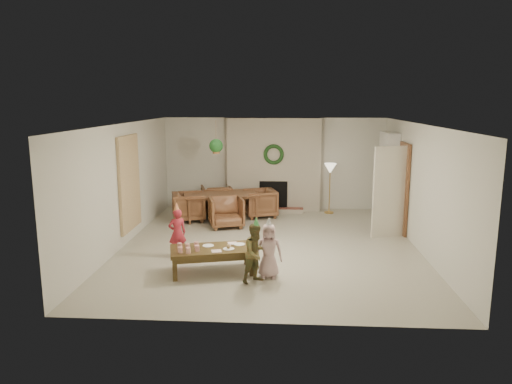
# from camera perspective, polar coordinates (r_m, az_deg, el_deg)

# --- Properties ---
(floor) EXTENTS (7.00, 7.00, 0.00)m
(floor) POSITION_cam_1_polar(r_m,az_deg,el_deg) (9.90, 1.60, -6.44)
(floor) COLOR #B7B29E
(floor) RESTS_ON ground
(ceiling) EXTENTS (7.00, 7.00, 0.00)m
(ceiling) POSITION_cam_1_polar(r_m,az_deg,el_deg) (9.46, 1.68, 8.17)
(ceiling) COLOR white
(ceiling) RESTS_ON wall_back
(wall_back) EXTENTS (7.00, 0.00, 7.00)m
(wall_back) POSITION_cam_1_polar(r_m,az_deg,el_deg) (13.06, 2.17, 3.43)
(wall_back) COLOR silver
(wall_back) RESTS_ON floor
(wall_front) EXTENTS (7.00, 0.00, 7.00)m
(wall_front) POSITION_cam_1_polar(r_m,az_deg,el_deg) (6.19, 0.51, -5.08)
(wall_front) COLOR silver
(wall_front) RESTS_ON floor
(wall_left) EXTENTS (0.00, 7.00, 7.00)m
(wall_left) POSITION_cam_1_polar(r_m,az_deg,el_deg) (10.15, -15.54, 0.86)
(wall_left) COLOR silver
(wall_left) RESTS_ON floor
(wall_right) EXTENTS (0.00, 7.00, 7.00)m
(wall_right) POSITION_cam_1_polar(r_m,az_deg,el_deg) (9.96, 19.15, 0.47)
(wall_right) COLOR silver
(wall_right) RESTS_ON floor
(fireplace_mass) EXTENTS (2.50, 0.40, 2.50)m
(fireplace_mass) POSITION_cam_1_polar(r_m,az_deg,el_deg) (12.86, 2.15, 3.31)
(fireplace_mass) COLOR #4C1F14
(fireplace_mass) RESTS_ON floor
(fireplace_hearth) EXTENTS (1.60, 0.30, 0.12)m
(fireplace_hearth) POSITION_cam_1_polar(r_m,az_deg,el_deg) (12.73, 2.07, -2.21)
(fireplace_hearth) COLOR maroon
(fireplace_hearth) RESTS_ON floor
(fireplace_firebox) EXTENTS (0.75, 0.12, 0.75)m
(fireplace_firebox) POSITION_cam_1_polar(r_m,az_deg,el_deg) (12.81, 2.10, -0.34)
(fireplace_firebox) COLOR black
(fireplace_firebox) RESTS_ON floor
(fireplace_wreath) EXTENTS (0.54, 0.10, 0.54)m
(fireplace_wreath) POSITION_cam_1_polar(r_m,az_deg,el_deg) (12.60, 2.13, 4.53)
(fireplace_wreath) COLOR #163C16
(fireplace_wreath) RESTS_ON fireplace_mass
(floor_lamp_base) EXTENTS (0.25, 0.25, 0.03)m
(floor_lamp_base) POSITION_cam_1_polar(r_m,az_deg,el_deg) (12.84, 8.75, -2.43)
(floor_lamp_base) COLOR gold
(floor_lamp_base) RESTS_ON floor
(floor_lamp_post) EXTENTS (0.03, 0.03, 1.20)m
(floor_lamp_post) POSITION_cam_1_polar(r_m,az_deg,el_deg) (12.71, 8.83, 0.24)
(floor_lamp_post) COLOR gold
(floor_lamp_post) RESTS_ON floor
(floor_lamp_shade) EXTENTS (0.32, 0.32, 0.27)m
(floor_lamp_shade) POSITION_cam_1_polar(r_m,az_deg,el_deg) (12.62, 8.91, 2.82)
(floor_lamp_shade) COLOR beige
(floor_lamp_shade) RESTS_ON floor_lamp_post
(bookshelf_carcass) EXTENTS (0.30, 1.00, 2.20)m
(bookshelf_carcass) POSITION_cam_1_polar(r_m,az_deg,el_deg) (12.15, 15.53, 1.76)
(bookshelf_carcass) COLOR white
(bookshelf_carcass) RESTS_ON floor
(bookshelf_shelf_a) EXTENTS (0.30, 0.92, 0.03)m
(bookshelf_shelf_a) POSITION_cam_1_polar(r_m,az_deg,el_deg) (12.27, 15.29, -1.24)
(bookshelf_shelf_a) COLOR white
(bookshelf_shelf_a) RESTS_ON bookshelf_carcass
(bookshelf_shelf_b) EXTENTS (0.30, 0.92, 0.03)m
(bookshelf_shelf_b) POSITION_cam_1_polar(r_m,az_deg,el_deg) (12.19, 15.38, 0.60)
(bookshelf_shelf_b) COLOR white
(bookshelf_shelf_b) RESTS_ON bookshelf_carcass
(bookshelf_shelf_c) EXTENTS (0.30, 0.92, 0.03)m
(bookshelf_shelf_c) POSITION_cam_1_polar(r_m,az_deg,el_deg) (12.13, 15.48, 2.46)
(bookshelf_shelf_c) COLOR white
(bookshelf_shelf_c) RESTS_ON bookshelf_carcass
(bookshelf_shelf_d) EXTENTS (0.30, 0.92, 0.03)m
(bookshelf_shelf_d) POSITION_cam_1_polar(r_m,az_deg,el_deg) (12.08, 15.57, 4.33)
(bookshelf_shelf_d) COLOR white
(bookshelf_shelf_d) RESTS_ON bookshelf_carcass
(books_row_lower) EXTENTS (0.20, 0.40, 0.24)m
(books_row_lower) POSITION_cam_1_polar(r_m,az_deg,el_deg) (12.09, 15.37, -0.74)
(books_row_lower) COLOR #B83B22
(books_row_lower) RESTS_ON bookshelf_shelf_a
(books_row_mid) EXTENTS (0.20, 0.44, 0.24)m
(books_row_mid) POSITION_cam_1_polar(r_m,az_deg,el_deg) (12.21, 15.28, 1.29)
(books_row_mid) COLOR #26608D
(books_row_mid) RESTS_ON bookshelf_shelf_b
(books_row_upper) EXTENTS (0.20, 0.36, 0.22)m
(books_row_upper) POSITION_cam_1_polar(r_m,az_deg,el_deg) (12.01, 15.51, 3.00)
(books_row_upper) COLOR gold
(books_row_upper) RESTS_ON bookshelf_shelf_c
(door_frame) EXTENTS (0.05, 0.86, 2.04)m
(door_frame) POSITION_cam_1_polar(r_m,az_deg,el_deg) (11.14, 17.26, 0.43)
(door_frame) COLOR brown
(door_frame) RESTS_ON floor
(door_leaf) EXTENTS (0.77, 0.32, 2.00)m
(door_leaf) POSITION_cam_1_polar(r_m,az_deg,el_deg) (10.69, 15.75, -0.02)
(door_leaf) COLOR beige
(door_leaf) RESTS_ON floor
(curtain_panel) EXTENTS (0.06, 1.20, 2.00)m
(curtain_panel) POSITION_cam_1_polar(r_m,az_deg,el_deg) (10.33, -14.97, 1.05)
(curtain_panel) COLOR beige
(curtain_panel) RESTS_ON wall_left
(dining_table) EXTENTS (2.06, 1.51, 0.65)m
(dining_table) POSITION_cam_1_polar(r_m,az_deg,el_deg) (12.03, -4.21, -1.72)
(dining_table) COLOR brown
(dining_table) RESTS_ON floor
(dining_chair_near) EXTENTS (0.96, 0.97, 0.72)m
(dining_chair_near) POSITION_cam_1_polar(r_m,az_deg,el_deg) (11.25, -3.59, -2.44)
(dining_chair_near) COLOR brown
(dining_chair_near) RESTS_ON floor
(dining_chair_far) EXTENTS (0.96, 0.97, 0.72)m
(dining_chair_far) POSITION_cam_1_polar(r_m,az_deg,el_deg) (12.81, -4.75, -0.79)
(dining_chair_far) COLOR brown
(dining_chair_far) RESTS_ON floor
(dining_chair_left) EXTENTS (0.97, 0.96, 0.72)m
(dining_chair_left) POSITION_cam_1_polar(r_m,az_deg,el_deg) (11.94, -8.06, -1.74)
(dining_chair_left) COLOR brown
(dining_chair_left) RESTS_ON floor
(dining_chair_right) EXTENTS (0.97, 0.96, 0.72)m
(dining_chair_right) POSITION_cam_1_polar(r_m,az_deg,el_deg) (12.21, 0.50, -1.34)
(dining_chair_right) COLOR brown
(dining_chair_right) RESTS_ON floor
(hanging_plant_cord) EXTENTS (0.01, 0.01, 0.70)m
(hanging_plant_cord) POSITION_cam_1_polar(r_m,az_deg,el_deg) (11.09, -4.84, 6.74)
(hanging_plant_cord) COLOR tan
(hanging_plant_cord) RESTS_ON ceiling
(hanging_plant_pot) EXTENTS (0.16, 0.16, 0.12)m
(hanging_plant_pot) POSITION_cam_1_polar(r_m,az_deg,el_deg) (11.12, -4.81, 4.94)
(hanging_plant_pot) COLOR brown
(hanging_plant_pot) RESTS_ON hanging_plant_cord
(hanging_plant_foliage) EXTENTS (0.32, 0.32, 0.32)m
(hanging_plant_foliage) POSITION_cam_1_polar(r_m,az_deg,el_deg) (11.11, -4.82, 5.55)
(hanging_plant_foliage) COLOR #18491C
(hanging_plant_foliage) RESTS_ON hanging_plant_pot
(coffee_table_top) EXTENTS (1.57, 1.05, 0.07)m
(coffee_table_top) POSITION_cam_1_polar(r_m,az_deg,el_deg) (8.33, -5.30, -6.92)
(coffee_table_top) COLOR #4C3A19
(coffee_table_top) RESTS_ON floor
(coffee_table_apron) EXTENTS (1.43, 0.91, 0.09)m
(coffee_table_apron) POSITION_cam_1_polar(r_m,az_deg,el_deg) (8.36, -5.29, -7.42)
(coffee_table_apron) COLOR #4C3A19
(coffee_table_apron) RESTS_ON floor
(coffee_leg_fl) EXTENTS (0.09, 0.09, 0.37)m
(coffee_leg_fl) POSITION_cam_1_polar(r_m,az_deg,el_deg) (8.10, -9.72, -9.22)
(coffee_leg_fl) COLOR #4C3A19
(coffee_leg_fl) RESTS_ON floor
(coffee_leg_fr) EXTENTS (0.09, 0.09, 0.37)m
(coffee_leg_fr) POSITION_cam_1_polar(r_m,az_deg,el_deg) (8.21, -0.50, -8.77)
(coffee_leg_fr) COLOR #4C3A19
(coffee_leg_fr) RESTS_ON floor
(coffee_leg_bl) EXTENTS (0.09, 0.09, 0.37)m
(coffee_leg_bl) POSITION_cam_1_polar(r_m,az_deg,el_deg) (8.65, -9.79, -7.90)
(coffee_leg_bl) COLOR #4C3A19
(coffee_leg_bl) RESTS_ON floor
(coffee_leg_br) EXTENTS (0.09, 0.09, 0.37)m
(coffee_leg_br) POSITION_cam_1_polar(r_m,az_deg,el_deg) (8.76, -1.18, -7.50)
(coffee_leg_br) COLOR #4C3A19
(coffee_leg_br) RESTS_ON floor
(cup_a) EXTENTS (0.09, 0.09, 0.10)m
(cup_a) POSITION_cam_1_polar(r_m,az_deg,el_deg) (8.12, -9.10, -6.88)
(cup_a) COLOR white
(cup_a) RESTS_ON coffee_table_top
(cup_b) EXTENTS (0.09, 0.09, 0.10)m
(cup_b) POSITION_cam_1_polar(r_m,az_deg,el_deg) (8.33, -9.14, -6.42)
(cup_b) COLOR white
(cup_b) RESTS_ON coffee_table_top
(cup_c) EXTENTS (0.09, 0.09, 0.10)m
(cup_c) POSITION_cam_1_polar(r_m,az_deg,el_deg) (8.07, -8.14, -6.96)
(cup_c) COLOR white
(cup_c) RESTS_ON coffee_table_top
(cup_d) EXTENTS (0.09, 0.09, 0.10)m
(cup_d) POSITION_cam_1_polar(r_m,az_deg,el_deg) (8.28, -8.21, -6.50)
(cup_d) COLOR white
(cup_d) RESTS_ON coffee_table_top
(cup_e) EXTENTS (0.09, 0.09, 0.10)m
(cup_e) POSITION_cam_1_polar(r_m,az_deg,el_deg) (8.16, -7.08, -6.73)
(cup_e) COLOR white
(cup_e) RESTS_ON coffee_table_top
(cup_f) EXTENTS (0.09, 0.09, 0.10)m
(cup_f) POSITION_cam_1_polar(r_m,az_deg,el_deg) (8.37, -7.18, -6.28)
(cup_f) COLOR white
(cup_f) RESTS_ON coffee_table_top
(plate_a) EXTENTS (0.24, 0.24, 0.01)m
(plate_a) POSITION_cam_1_polar(r_m,az_deg,el_deg) (8.44, -5.76, -6.42)
(plate_a) COLOR white
(plate_a) RESTS_ON coffee_table_top
(plate_b) EXTENTS (0.24, 0.24, 0.01)m
(plate_b) POSITION_cam_1_polar(r_m,az_deg,el_deg) (8.25, -3.31, -6.81)
(plate_b) COLOR white
(plate_b) RESTS_ON coffee_table_top
(plate_c) EXTENTS (0.24, 0.24, 0.01)m
(plate_c) POSITION_cam_1_polar(r_m,az_deg,el_deg) (8.48, -2.02, -6.29)
(plate_c) COLOR white
(plate_c) RESTS_ON coffee_table_top
(food_scoop) EXTENTS (0.09, 0.09, 0.08)m
(food_scoop) POSITION_cam_1_polar(r_m,az_deg,el_deg) (8.23, -3.31, -6.53)
(food_scoop) COLOR tan
(food_scoop) RESTS_ON plate_b
(napkin_left) EXTENTS (0.20, 0.20, 0.01)m
(napkin_left) POSITION_cam_1_polar(r_m,az_deg,el_deg) (8.14, -4.78, -7.08)
(napkin_left) COLOR beige
(napkin_left) RESTS_ON coffee_table_top
(napkin_right) EXTENTS (0.20, 0.20, 0.01)m
(napkin_right) POSITION_cam_1_polar(r_m,az_deg,el_deg) (8.55, -2.84, -6.16)
(napkin_right) COLOR beige
(napkin_right) RESTS_ON coffee_table_top
(child_red) EXTENTS (0.41, 0.36, 0.94)m
(child_red) POSITION_cam_1_polar(r_m,az_deg,el_deg) (9.20, -9.43, -4.88)
(child_red) COLOR #A72330
(child_red) RESTS_ON floor
(party_hat_red) EXTENTS (0.14, 0.14, 0.18)m
(party_hat_red) POSITION_cam_1_polar(r_m,az_deg,el_deg) (9.08, -9.53, -1.77)
(party_hat_red) COLOR gold
(party_hat_red) RESTS_ON child_red
(child_plaid) EXTENTS (0.61, 0.60, 0.99)m
(child_plaid) POSITION_cam_1_polar(r_m,az_deg,el_deg) (7.84, 0.03, -7.35)
(child_plaid) COLOR brown
(child_plaid) RESTS_ON floor
(party_hat_plaid) EXTENTS (0.15, 0.15, 0.16)m
(party_hat_plaid) POSITION_cam_1_polar(r_m,az_deg,el_deg) (7.69, 0.03, -3.57)
(party_hat_plaid) COLOR #45A14E
(party_hat_plaid) RESTS_ON child_plaid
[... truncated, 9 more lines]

